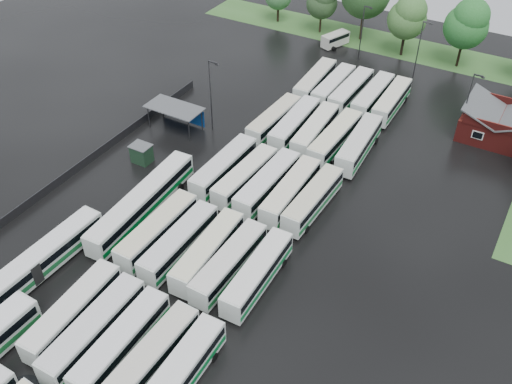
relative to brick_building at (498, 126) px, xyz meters
The scene contains 43 objects.
ground 49.08m from the brick_building, 119.30° to the right, with size 160.00×160.00×0.00m, color black.
brick_building is the anchor object (origin of this frame).
wash_shed 46.14m from the brick_building, 153.27° to the right, with size 8.20×4.20×3.58m.
utility_hut 50.26m from the brick_building, 143.11° to the right, with size 2.70×2.20×2.62m.
grass_strip_north 31.19m from the brick_building, 134.96° to the left, with size 80.00×10.00×0.01m, color #37672A.
west_fence 57.83m from the brick_building, 143.04° to the right, with size 0.10×50.00×1.20m, color #2D2D30.
bus_r1c0 61.85m from the brick_building, 117.47° to the right, with size 3.12×12.03×3.32m.
bus_r1c1 60.95m from the brick_building, 114.49° to the right, with size 2.88×12.41×3.44m.
bus_r1c2 59.54m from the brick_building, 111.82° to the right, with size 2.75×11.85×3.29m.
bus_r1c3 58.32m from the brick_building, 108.74° to the right, with size 2.68×11.71×3.25m.
bus_r1c4 57.54m from the brick_building, 105.66° to the right, with size 2.84×12.01×3.33m.
bus_r2c0 50.46m from the brick_building, 124.43° to the right, with size 2.64×12.12×3.37m.
bus_r2c1 48.95m from the brick_building, 121.14° to the right, with size 2.56×11.88×3.31m.
bus_r2c2 46.85m from the brick_building, 117.73° to the right, with size 3.04×11.94×3.30m.
bus_r2c3 45.82m from the brick_building, 114.35° to the right, with size 2.63×11.80×3.28m.
bus_r2c4 44.33m from the brick_building, 110.55° to the right, with size 2.82×11.78×3.26m.
bus_r3c0 39.82m from the brick_building, 135.68° to the right, with size 2.77×12.24×3.40m.
bus_r3c1 37.69m from the brick_building, 131.87° to the right, with size 3.02×11.82×3.26m.
bus_r3c2 35.58m from the brick_building, 128.10° to the right, with size 2.87×12.38×3.43m.
bus_r3c3 33.63m from the brick_building, 123.95° to the right, with size 2.79×12.12×3.36m.
bus_r3c4 31.98m from the brick_building, 119.58° to the right, with size 2.80×11.78×3.26m.
bus_r4c0 31.90m from the brick_building, 153.13° to the right, with size 2.96×11.83×3.27m.
bus_r4c1 28.97m from the brick_building, 150.83° to the right, with size 3.00×12.36×3.42m.
bus_r4c2 26.18m from the brick_building, 147.50° to the right, with size 3.10×12.10×3.34m.
bus_r4c3 23.78m from the brick_building, 142.35° to the right, with size 2.98×12.44×3.44m.
bus_r4c4 20.95m from the brick_building, 137.41° to the right, with size 3.24×12.41×3.42m.
bus_r5c0 28.33m from the brick_building, behind, with size 3.13×12.14×3.35m.
bus_r5c1 25.13m from the brick_building, behind, with size 2.56×11.75×3.27m.
bus_r5c2 22.16m from the brick_building, behind, with size 2.77×12.08×3.35m.
bus_r5c3 18.64m from the brick_building, behind, with size 2.63×11.99×3.33m.
bus_r5c4 15.62m from the brick_building, behind, with size 2.67×11.77×3.27m.
artic_bus_west_b 50.87m from the brick_building, 130.67° to the right, with size 3.45×18.48×3.41m.
artic_bus_west_c 63.71m from the brick_building, 124.86° to the right, with size 2.92×17.66×3.27m.
minibus 36.37m from the brick_building, 153.31° to the left, with size 3.84×5.85×2.40m.
tree_north_1 42.83m from the brick_building, 151.33° to the left, with size 5.86×5.86×9.71m.
tree_north_3 28.24m from the brick_building, 137.46° to the left, with size 6.77×6.77×11.22m.
tree_north_4 22.94m from the brick_building, 118.58° to the left, with size 7.36×7.36×12.20m.
lamp_post_ne 6.38m from the brick_building, 155.12° to the right, with size 1.51×0.30×9.84m.
lamp_post_nw 41.07m from the brick_building, 153.05° to the right, with size 1.68×0.33×10.88m.
lamp_post_back_w 29.79m from the brick_building, 153.40° to the left, with size 1.51×0.29×9.78m.
lamp_post_back_e 19.68m from the brick_building, 144.81° to the left, with size 1.56×0.30×10.10m.
puddle_2 53.37m from the brick_building, 129.15° to the right, with size 7.48×7.48×0.01m, color black.
puddle_3 46.72m from the brick_building, 116.14° to the right, with size 4.94×4.94×0.01m, color black.
Camera 1 is at (28.65, -33.84, 45.82)m, focal length 40.00 mm.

